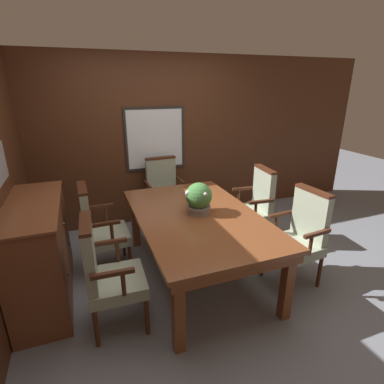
# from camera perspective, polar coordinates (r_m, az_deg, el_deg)

# --- Properties ---
(ground_plane) EXTENTS (14.00, 14.00, 0.00)m
(ground_plane) POSITION_cam_1_polar(r_m,az_deg,el_deg) (3.47, 1.53, -15.99)
(ground_plane) COLOR gray
(wall_back) EXTENTS (7.20, 0.08, 2.45)m
(wall_back) POSITION_cam_1_polar(r_m,az_deg,el_deg) (4.55, -6.79, 9.53)
(wall_back) COLOR #4C2816
(wall_back) RESTS_ON ground_plane
(dining_table) EXTENTS (1.23, 2.00, 0.74)m
(dining_table) POSITION_cam_1_polar(r_m,az_deg,el_deg) (3.19, 0.96, -5.73)
(dining_table) COLOR brown
(dining_table) RESTS_ON ground_plane
(chair_head_far) EXTENTS (0.54, 0.49, 1.03)m
(chair_head_far) POSITION_cam_1_polar(r_m,az_deg,el_deg) (4.44, -5.37, 0.32)
(chair_head_far) COLOR #472314
(chair_head_far) RESTS_ON ground_plane
(chair_left_near) EXTENTS (0.49, 0.55, 1.03)m
(chair_left_near) POSITION_cam_1_polar(r_m,az_deg,el_deg) (2.69, -15.99, -14.35)
(chair_left_near) COLOR #472314
(chair_left_near) RESTS_ON ground_plane
(chair_left_far) EXTENTS (0.48, 0.54, 1.03)m
(chair_left_far) POSITION_cam_1_polar(r_m,az_deg,el_deg) (3.48, -17.41, -6.30)
(chair_left_far) COLOR #472314
(chair_left_far) RESTS_ON ground_plane
(chair_right_near) EXTENTS (0.51, 0.56, 1.03)m
(chair_right_near) POSITION_cam_1_polar(r_m,az_deg,el_deg) (3.36, 19.87, -7.54)
(chair_right_near) COLOR #472314
(chair_right_near) RESTS_ON ground_plane
(chair_right_far) EXTENTS (0.51, 0.56, 1.03)m
(chair_right_far) POSITION_cam_1_polar(r_m,az_deg,el_deg) (4.00, 11.82, -2.26)
(chair_right_far) COLOR #472314
(chair_right_far) RESTS_ON ground_plane
(potted_plant) EXTENTS (0.30, 0.28, 0.33)m
(potted_plant) POSITION_cam_1_polar(r_m,az_deg,el_deg) (3.13, 1.29, -1.22)
(potted_plant) COLOR gray
(potted_plant) RESTS_ON dining_table
(sideboard_cabinet) EXTENTS (0.49, 1.31, 1.01)m
(sideboard_cabinet) POSITION_cam_1_polar(r_m,az_deg,el_deg) (3.27, -26.83, -10.26)
(sideboard_cabinet) COLOR brown
(sideboard_cabinet) RESTS_ON ground_plane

